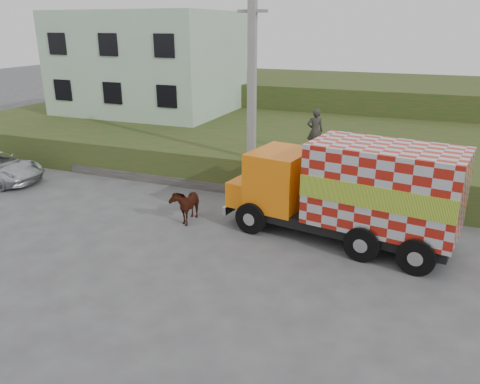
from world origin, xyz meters
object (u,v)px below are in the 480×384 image
at_px(cow, 186,204).
at_px(pedestrian, 315,131).
at_px(cargo_truck, 351,191).
at_px(utility_pole, 252,95).

xyz_separation_m(cow, pedestrian, (3.31, 5.52, 1.81)).
bearing_deg(cow, cargo_truck, -0.86).
distance_m(cargo_truck, pedestrian, 5.62).
xyz_separation_m(utility_pole, cargo_truck, (4.65, -3.30, -2.36)).
relative_size(utility_pole, pedestrian, 4.18).
bearing_deg(pedestrian, cargo_truck, 92.69).
bearing_deg(utility_pole, cargo_truck, -35.35).
relative_size(utility_pole, cargo_truck, 1.03).
bearing_deg(cargo_truck, cow, -165.44).
distance_m(cargo_truck, cow, 5.84).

